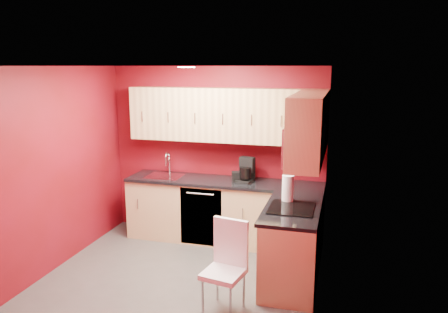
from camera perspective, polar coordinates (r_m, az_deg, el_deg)
The scene contains 21 objects.
floor at distance 5.51m, azimuth -5.59°, elevation -15.28°, with size 3.20×3.20×0.00m, color #474543.
ceiling at distance 4.91m, azimuth -6.18°, elevation 11.69°, with size 3.20×3.20×0.00m, color white.
wall_back at distance 6.45m, azimuth -1.02°, elevation 0.59°, with size 3.20×3.20×0.00m, color maroon.
wall_front at distance 3.77m, azimuth -14.27°, elevation -7.97°, with size 3.20×3.20×0.00m, color maroon.
wall_left at distance 5.83m, azimuth -20.67°, elevation -1.38°, with size 3.00×3.00×0.00m, color maroon.
wall_right at distance 4.74m, azimuth 12.51°, elevation -3.83°, with size 3.00×3.00×0.00m, color maroon.
base_cabinets_back at distance 6.33m, azimuth -0.02°, elevation -7.27°, with size 2.80×0.60×0.87m, color tan.
base_cabinets_right at distance 5.26m, azimuth 8.94°, elevation -11.49°, with size 0.60×1.30×0.87m, color tan.
countertop_back at distance 6.18m, azimuth -0.06°, elevation -3.33°, with size 2.80×0.63×0.04m, color black.
countertop_right at distance 5.09m, azimuth 8.92°, elevation -6.83°, with size 0.63×1.27×0.04m, color black.
upper_cabinets_back at distance 6.14m, azimuth 0.29°, elevation 5.45°, with size 2.80×0.35×0.75m, color tan.
upper_cabinets_right at distance 5.06m, azimuth 11.13°, elevation 4.58°, with size 0.35×1.55×0.75m.
microwave at distance 4.86m, azimuth 10.43°, elevation 1.60°, with size 0.42×0.76×0.42m.
cooktop at distance 5.05m, azimuth 8.82°, elevation -6.68°, with size 0.50×0.55×0.01m, color black.
sink at distance 6.48m, azimuth -7.71°, elevation -2.24°, with size 0.52×0.42×0.35m.
dishwasher_front at distance 6.14m, azimuth -3.03°, elevation -7.91°, with size 0.60×0.02×0.82m, color black.
downlight at distance 5.19m, azimuth -4.93°, elevation 11.55°, with size 0.20×0.20×0.01m, color white.
coffee_maker at distance 6.07m, azimuth 2.79°, elevation -1.78°, with size 0.20×0.27×0.34m, color black, non-canonical shape.
napkin_holder at distance 6.12m, azimuth 1.67°, elevation -2.63°, with size 0.13×0.13×0.14m, color black, non-canonical shape.
paper_towel at distance 5.25m, azimuth 8.33°, elevation -4.16°, with size 0.18×0.18×0.32m, color white, non-canonical shape.
dining_chair at distance 4.59m, azimuth -0.06°, elevation -14.42°, with size 0.38×0.40×0.95m, color white, non-canonical shape.
Camera 1 is at (1.81, -4.56, 2.50)m, focal length 35.00 mm.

